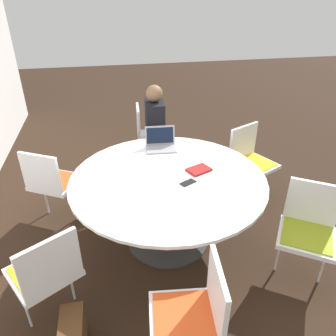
{
  "coord_description": "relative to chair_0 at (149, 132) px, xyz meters",
  "views": [
    {
      "loc": [
        -2.46,
        0.47,
        2.27
      ],
      "look_at": [
        0.0,
        0.0,
        0.83
      ],
      "focal_mm": 35.0,
      "sensor_mm": 36.0,
      "label": 1
    }
  ],
  "objects": [
    {
      "name": "chair_1",
      "position": [
        -0.99,
        1.14,
        0.0
      ],
      "size": [
        0.58,
        0.59,
        0.86
      ],
      "rotation": [
        0.0,
        0.0,
        10.49
      ],
      "color": "white",
      "rests_on": "ground_plane"
    },
    {
      "name": "chair_2",
      "position": [
        -2.23,
        1.03,
        0.0
      ],
      "size": [
        0.59,
        0.6,
        0.86
      ],
      "rotation": [
        0.0,
        0.0,
        11.55
      ],
      "color": "white",
      "rests_on": "ground_plane"
    },
    {
      "name": "chair_3",
      "position": [
        -2.75,
        0.1,
        0.0
      ],
      "size": [
        0.48,
        0.47,
        0.86
      ],
      "rotation": [
        0.0,
        0.0,
        12.45
      ],
      "color": "white",
      "rests_on": "ground_plane"
    },
    {
      "name": "laptop",
      "position": [
        -0.91,
        -0.01,
        0.27
      ],
      "size": [
        0.26,
        0.33,
        0.21
      ],
      "rotation": [
        0.0,
        0.0,
        4.65
      ],
      "color": "#99999E",
      "rests_on": "conference_table"
    },
    {
      "name": "person_0",
      "position": [
        -0.24,
        -0.07,
        0.19
      ],
      "size": [
        0.37,
        0.28,
        1.21
      ],
      "rotation": [
        0.0,
        0.0,
        9.36
      ],
      "color": "black",
      "rests_on": "ground_plane"
    },
    {
      "name": "chair_4",
      "position": [
        -2.15,
        -1.03,
        0.0
      ],
      "size": [
        0.59,
        0.6,
        0.86
      ],
      "rotation": [
        0.0,
        0.0,
        13.55
      ],
      "color": "white",
      "rests_on": "ground_plane"
    },
    {
      "name": "ground_plane",
      "position": [
        -1.53,
        0.03,
        -0.52
      ],
      "size": [
        16.0,
        16.0,
        0.0
      ],
      "primitive_type": "plane",
      "color": "black"
    },
    {
      "name": "cell_phone",
      "position": [
        -1.65,
        -0.12,
        0.22
      ],
      "size": [
        0.13,
        0.16,
        0.01
      ],
      "color": "black",
      "rests_on": "conference_table"
    },
    {
      "name": "chair_0",
      "position": [
        0.0,
        0.0,
        0.0
      ],
      "size": [
        0.47,
        0.45,
        0.86
      ],
      "rotation": [
        0.0,
        0.0,
        9.36
      ],
      "color": "white",
      "rests_on": "ground_plane"
    },
    {
      "name": "spiral_notebook",
      "position": [
        -1.46,
        -0.28,
        0.22
      ],
      "size": [
        0.22,
        0.25,
        0.02
      ],
      "color": "maroon",
      "rests_on": "conference_table"
    },
    {
      "name": "conference_table",
      "position": [
        -1.53,
        0.03,
        0.06
      ],
      "size": [
        1.76,
        1.76,
        0.73
      ],
      "color": "#333333",
      "rests_on": "ground_plane"
    },
    {
      "name": "chair_5",
      "position": [
        -0.93,
        -1.04,
        0.0
      ],
      "size": [
        0.57,
        0.58,
        0.86
      ],
      "rotation": [
        0.0,
        0.0,
        14.59
      ],
      "color": "white",
      "rests_on": "ground_plane"
    }
  ]
}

